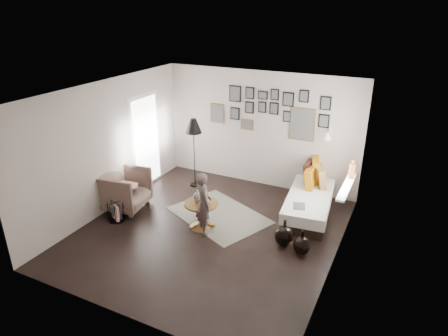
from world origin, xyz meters
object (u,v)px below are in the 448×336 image
at_px(vase, 198,195).
at_px(armchair, 124,190).
at_px(pedestal_table, 202,216).
at_px(child, 204,203).
at_px(floor_lamp, 193,128).
at_px(magazine_basket, 116,212).
at_px(demijohn_small, 302,246).
at_px(demijohn_large, 284,236).
at_px(daybed, 310,200).

distance_m(vase, armchair, 1.71).
height_order(pedestal_table, armchair, armchair).
height_order(armchair, child, child).
xyz_separation_m(floor_lamp, magazine_basket, (-0.57, -2.06, -1.18)).
bearing_deg(magazine_basket, demijohn_small, 7.79).
bearing_deg(floor_lamp, armchair, -115.47).
height_order(pedestal_table, demijohn_small, pedestal_table).
relative_size(demijohn_large, demijohn_small, 1.10).
relative_size(floor_lamp, demijohn_large, 3.19).
xyz_separation_m(daybed, armchair, (-3.46, -1.47, 0.12)).
relative_size(vase, armchair, 0.50).
bearing_deg(demijohn_small, demijohn_large, 161.08).
height_order(daybed, floor_lamp, floor_lamp).
xyz_separation_m(vase, child, (0.23, -0.19, -0.03)).
relative_size(pedestal_table, child, 0.53).
bearing_deg(magazine_basket, vase, 20.17).
bearing_deg(pedestal_table, daybed, 40.23).
height_order(demijohn_large, demijohn_small, demijohn_large).
height_order(demijohn_large, child, child).
xyz_separation_m(floor_lamp, child, (1.17, -1.70, -0.77)).
bearing_deg(armchair, daybed, -75.57).
xyz_separation_m(magazine_basket, demijohn_small, (3.55, 0.49, -0.02)).
bearing_deg(daybed, child, -140.68).
xyz_separation_m(demijohn_large, demijohn_small, (0.35, -0.12, -0.02)).
xyz_separation_m(armchair, magazine_basket, (0.18, -0.49, -0.22)).
bearing_deg(child, floor_lamp, -10.98).
bearing_deg(child, armchair, 40.61).
bearing_deg(floor_lamp, pedestal_table, -56.09).
relative_size(armchair, demijohn_small, 1.98).
distance_m(pedestal_table, demijohn_small, 1.95).
height_order(vase, child, child).
relative_size(vase, floor_lamp, 0.28).
bearing_deg(pedestal_table, child, -48.79).
height_order(pedestal_table, demijohn_large, demijohn_large).
distance_m(pedestal_table, daybed, 2.21).
xyz_separation_m(pedestal_table, demijohn_large, (1.60, 0.07, -0.04)).
relative_size(pedestal_table, demijohn_small, 1.39).
bearing_deg(vase, daybed, 38.54).
xyz_separation_m(magazine_basket, child, (1.74, 0.37, 0.41)).
bearing_deg(daybed, pedestal_table, -146.48).
relative_size(demijohn_small, child, 0.38).
height_order(demijohn_small, child, child).
distance_m(magazine_basket, demijohn_small, 3.58).
bearing_deg(demijohn_large, vase, -178.36).
relative_size(vase, magazine_basket, 1.16).
bearing_deg(vase, armchair, -177.83).
xyz_separation_m(vase, daybed, (1.77, 1.41, -0.35)).
distance_m(armchair, demijohn_large, 3.38).
relative_size(magazine_basket, child, 0.32).
bearing_deg(vase, demijohn_large, 1.64).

